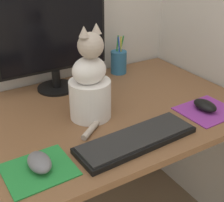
{
  "coord_description": "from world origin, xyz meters",
  "views": [
    {
      "loc": [
        -0.48,
        -0.92,
        1.31
      ],
      "look_at": [
        -0.01,
        -0.13,
        0.83
      ],
      "focal_mm": 50.0,
      "sensor_mm": 36.0,
      "label": 1
    }
  ],
  "objects_px": {
    "cat": "(90,85)",
    "pen_cup": "(119,62)",
    "computer_mouse_left": "(39,162)",
    "computer_mouse_right": "(205,105)",
    "monitor": "(53,36)",
    "keyboard": "(136,139)"
  },
  "relations": [
    {
      "from": "cat",
      "to": "pen_cup",
      "type": "distance_m",
      "value": 0.45
    },
    {
      "from": "computer_mouse_right",
      "to": "cat",
      "type": "relative_size",
      "value": 0.3
    },
    {
      "from": "monitor",
      "to": "keyboard",
      "type": "distance_m",
      "value": 0.57
    },
    {
      "from": "monitor",
      "to": "cat",
      "type": "xyz_separation_m",
      "value": [
        0.02,
        -0.29,
        -0.11
      ]
    },
    {
      "from": "keyboard",
      "to": "pen_cup",
      "type": "relative_size",
      "value": 2.26
    },
    {
      "from": "keyboard",
      "to": "computer_mouse_left",
      "type": "bearing_deg",
      "value": 171.07
    },
    {
      "from": "keyboard",
      "to": "cat",
      "type": "height_order",
      "value": "cat"
    },
    {
      "from": "cat",
      "to": "monitor",
      "type": "bearing_deg",
      "value": 75.58
    },
    {
      "from": "computer_mouse_left",
      "to": "cat",
      "type": "height_order",
      "value": "cat"
    },
    {
      "from": "computer_mouse_left",
      "to": "computer_mouse_right",
      "type": "xyz_separation_m",
      "value": [
        0.66,
        0.01,
        -0.0
      ]
    },
    {
      "from": "keyboard",
      "to": "cat",
      "type": "relative_size",
      "value": 1.21
    },
    {
      "from": "monitor",
      "to": "cat",
      "type": "height_order",
      "value": "monitor"
    },
    {
      "from": "monitor",
      "to": "computer_mouse_left",
      "type": "bearing_deg",
      "value": -117.11
    },
    {
      "from": "pen_cup",
      "to": "keyboard",
      "type": "bearing_deg",
      "value": -116.5
    },
    {
      "from": "monitor",
      "to": "cat",
      "type": "distance_m",
      "value": 0.31
    },
    {
      "from": "monitor",
      "to": "pen_cup",
      "type": "height_order",
      "value": "monitor"
    },
    {
      "from": "computer_mouse_left",
      "to": "computer_mouse_right",
      "type": "distance_m",
      "value": 0.66
    },
    {
      "from": "computer_mouse_left",
      "to": "computer_mouse_right",
      "type": "bearing_deg",
      "value": 0.63
    },
    {
      "from": "computer_mouse_left",
      "to": "cat",
      "type": "relative_size",
      "value": 0.3
    },
    {
      "from": "computer_mouse_right",
      "to": "computer_mouse_left",
      "type": "bearing_deg",
      "value": -179.37
    },
    {
      "from": "computer_mouse_right",
      "to": "pen_cup",
      "type": "relative_size",
      "value": 0.55
    },
    {
      "from": "monitor",
      "to": "computer_mouse_left",
      "type": "height_order",
      "value": "monitor"
    }
  ]
}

